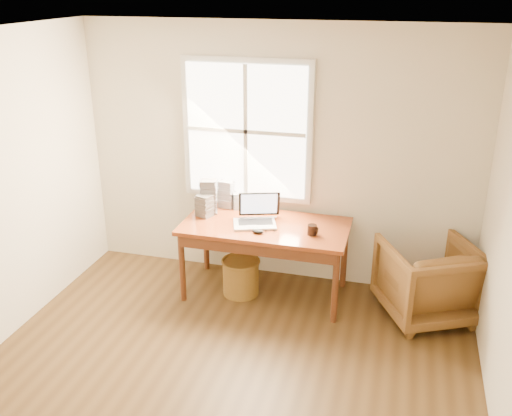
% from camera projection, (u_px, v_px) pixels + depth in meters
% --- Properties ---
extents(room_shell, '(4.04, 4.54, 2.64)m').
position_uv_depth(room_shell, '(202.00, 241.00, 3.80)').
color(room_shell, '#51381B').
rests_on(room_shell, ground).
extents(desk, '(1.60, 0.80, 0.04)m').
position_uv_depth(desk, '(265.00, 226.00, 5.48)').
color(desk, brown).
rests_on(desk, room_shell).
extents(armchair, '(1.06, 1.08, 0.74)m').
position_uv_depth(armchair, '(428.00, 280.00, 5.24)').
color(armchair, brown).
rests_on(armchair, room_shell).
extents(wicker_stool, '(0.47, 0.47, 0.36)m').
position_uv_depth(wicker_stool, '(241.00, 277.00, 5.68)').
color(wicker_stool, olive).
rests_on(wicker_stool, room_shell).
extents(laptop, '(0.56, 0.58, 0.33)m').
position_uv_depth(laptop, '(255.00, 209.00, 5.40)').
color(laptop, '#B9BCC1').
rests_on(laptop, desk).
extents(mouse, '(0.11, 0.07, 0.04)m').
position_uv_depth(mouse, '(258.00, 231.00, 5.28)').
color(mouse, black).
rests_on(mouse, desk).
extents(coffee_mug, '(0.11, 0.11, 0.10)m').
position_uv_depth(coffee_mug, '(312.00, 230.00, 5.24)').
color(coffee_mug, black).
rests_on(coffee_mug, desk).
extents(cd_stack_a, '(0.16, 0.15, 0.29)m').
position_uv_depth(cd_stack_a, '(227.00, 194.00, 5.85)').
color(cd_stack_a, silver).
rests_on(cd_stack_a, desk).
extents(cd_stack_b, '(0.18, 0.17, 0.22)m').
position_uv_depth(cd_stack_b, '(204.00, 205.00, 5.63)').
color(cd_stack_b, black).
rests_on(cd_stack_b, desk).
extents(cd_stack_c, '(0.19, 0.17, 0.35)m').
position_uv_depth(cd_stack_c, '(209.00, 196.00, 5.69)').
color(cd_stack_c, gray).
rests_on(cd_stack_c, desk).
extents(cd_stack_d, '(0.17, 0.16, 0.17)m').
position_uv_depth(cd_stack_d, '(240.00, 201.00, 5.83)').
color(cd_stack_d, silver).
rests_on(cd_stack_d, desk).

